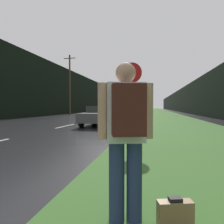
# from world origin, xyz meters

# --- Properties ---
(grass_verge) EXTENTS (6.00, 240.00, 0.02)m
(grass_verge) POSITION_xyz_m (7.33, 40.00, 0.01)
(grass_verge) COLOR #386028
(grass_verge) RESTS_ON ground_plane
(lane_stripe_c) EXTENTS (0.12, 3.00, 0.01)m
(lane_stripe_c) POSITION_xyz_m (0.00, 12.94, 0.00)
(lane_stripe_c) COLOR silver
(lane_stripe_c) RESTS_ON ground_plane
(lane_stripe_d) EXTENTS (0.12, 3.00, 0.01)m
(lane_stripe_d) POSITION_xyz_m (0.00, 19.94, 0.00)
(lane_stripe_d) COLOR silver
(lane_stripe_d) RESTS_ON ground_plane
(lane_stripe_e) EXTENTS (0.12, 3.00, 0.01)m
(lane_stripe_e) POSITION_xyz_m (0.00, 26.94, 0.00)
(lane_stripe_e) COLOR silver
(lane_stripe_e) RESTS_ON ground_plane
(lane_stripe_f) EXTENTS (0.12, 3.00, 0.01)m
(lane_stripe_f) POSITION_xyz_m (0.00, 33.94, 0.00)
(lane_stripe_f) COLOR silver
(lane_stripe_f) RESTS_ON ground_plane
(treeline_far_side) EXTENTS (2.00, 140.00, 8.16)m
(treeline_far_side) POSITION_xyz_m (-10.33, 50.00, 4.08)
(treeline_far_side) COLOR black
(treeline_far_side) RESTS_ON ground_plane
(treeline_near_side) EXTENTS (2.00, 140.00, 5.52)m
(treeline_near_side) POSITION_xyz_m (13.33, 50.00, 2.76)
(treeline_near_side) COLOR black
(treeline_near_side) RESTS_ON ground_plane
(utility_pole_far) EXTENTS (1.80, 0.24, 9.13)m
(utility_pole_far) POSITION_xyz_m (-6.56, 28.92, 4.70)
(utility_pole_far) COLOR #4C3823
(utility_pole_far) RESTS_ON ground_plane
(stop_sign) EXTENTS (0.75, 0.07, 2.93)m
(stop_sign) POSITION_xyz_m (4.94, 7.76, 1.84)
(stop_sign) COLOR slate
(stop_sign) RESTS_ON ground_plane
(hitchhiker_with_backpack) EXTENTS (0.61, 0.50, 1.80)m
(hitchhiker_with_backpack) POSITION_xyz_m (5.40, 2.57, 1.03)
(hitchhiker_with_backpack) COLOR navy
(hitchhiker_with_backpack) RESTS_ON ground_plane
(suitcase) EXTENTS (0.40, 0.22, 0.33)m
(suitcase) POSITION_xyz_m (5.93, 2.60, 0.15)
(suitcase) COLOR olive
(suitcase) RESTS_ON ground_plane
(car_passing_near) EXTENTS (1.97, 4.70, 1.35)m
(car_passing_near) POSITION_xyz_m (2.17, 13.94, 0.70)
(car_passing_near) COLOR #4C514C
(car_passing_near) RESTS_ON ground_plane
(car_passing_far) EXTENTS (1.94, 4.05, 1.58)m
(car_passing_far) POSITION_xyz_m (2.17, 37.49, 0.79)
(car_passing_far) COLOR #9E9EA3
(car_passing_far) RESTS_ON ground_plane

